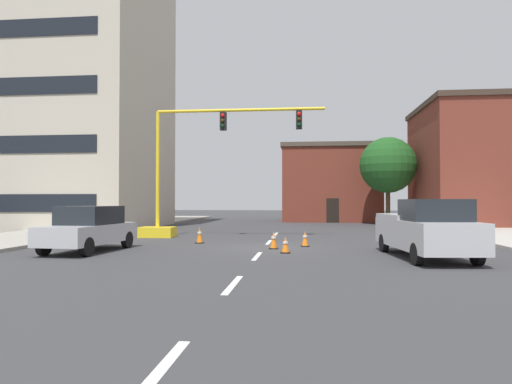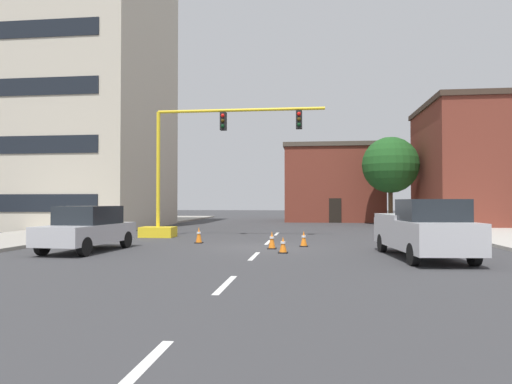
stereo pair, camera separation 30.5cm
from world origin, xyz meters
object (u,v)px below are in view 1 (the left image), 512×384
sedan_silver_near_left (89,228)px  traffic_signal_gantry (181,194)px  traffic_cone_roadside_b (274,240)px  tree_right_far (388,165)px  traffic_cone_roadside_d (305,239)px  traffic_cone_roadside_c (200,235)px  traffic_cone_roadside_a (285,245)px  pickup_truck_silver (426,229)px

sedan_silver_near_left → traffic_signal_gantry: bearing=76.6°
traffic_signal_gantry → traffic_cone_roadside_b: size_ratio=13.70×
tree_right_far → traffic_signal_gantry: bearing=-132.5°
sedan_silver_near_left → tree_right_far: bearing=55.2°
traffic_cone_roadside_b → traffic_cone_roadside_d: 1.68m
traffic_cone_roadside_b → traffic_cone_roadside_c: bearing=148.8°
traffic_cone_roadside_c → traffic_cone_roadside_d: bearing=-12.3°
sedan_silver_near_left → traffic_cone_roadside_a: bearing=1.8°
traffic_signal_gantry → traffic_cone_roadside_d: (6.56, -4.28, -1.96)m
traffic_signal_gantry → sedan_silver_near_left: traffic_signal_gantry is taller
traffic_cone_roadside_a → traffic_cone_roadside_b: (-0.53, 1.45, 0.05)m
traffic_cone_roadside_b → traffic_cone_roadside_c: traffic_cone_roadside_c is taller
traffic_cone_roadside_a → traffic_signal_gantry: bearing=130.5°
sedan_silver_near_left → traffic_cone_roadside_a: 7.53m
traffic_cone_roadside_b → traffic_cone_roadside_c: (-3.54, 2.15, 0.02)m
sedan_silver_near_left → traffic_cone_roadside_d: 8.72m
traffic_signal_gantry → tree_right_far: 20.02m
traffic_signal_gantry → sedan_silver_near_left: size_ratio=2.12×
sedan_silver_near_left → traffic_cone_roadside_d: sedan_silver_near_left is taller
traffic_cone_roadside_a → tree_right_far: bearing=70.5°
sedan_silver_near_left → pickup_truck_silver: bearing=-3.8°
traffic_cone_roadside_d → traffic_cone_roadside_c: bearing=167.7°
pickup_truck_silver → sedan_silver_near_left: size_ratio=1.20×
tree_right_far → pickup_truck_silver: (-2.80, -22.53, -3.92)m
traffic_cone_roadside_a → traffic_cone_roadside_c: (-4.08, 3.60, 0.07)m
traffic_cone_roadside_c → traffic_cone_roadside_d: traffic_cone_roadside_c is taller
traffic_signal_gantry → traffic_cone_roadside_c: traffic_signal_gantry is taller
traffic_cone_roadside_b → tree_right_far: bearing=67.9°
traffic_signal_gantry → traffic_cone_roadside_b: bearing=-45.5°
traffic_signal_gantry → traffic_cone_roadside_d: traffic_signal_gantry is taller
sedan_silver_near_left → traffic_cone_roadside_b: sedan_silver_near_left is taller
traffic_cone_roadside_d → sedan_silver_near_left: bearing=-161.3°
tree_right_far → traffic_cone_roadside_d: size_ratio=10.75×
traffic_signal_gantry → tree_right_far: (13.41, 14.64, 2.61)m
pickup_truck_silver → traffic_cone_roadside_d: size_ratio=8.29×
pickup_truck_silver → traffic_cone_roadside_a: (-4.78, 1.06, -0.68)m
traffic_cone_roadside_c → pickup_truck_silver: bearing=-27.7°
traffic_signal_gantry → pickup_truck_silver: (10.60, -7.88, -1.31)m
tree_right_far → traffic_cone_roadside_d: (-6.85, -18.92, -4.57)m
traffic_signal_gantry → traffic_cone_roadside_c: (1.75, -3.23, -1.92)m
traffic_signal_gantry → traffic_cone_roadside_c: 4.14m
pickup_truck_silver → traffic_cone_roadside_a: size_ratio=9.11×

